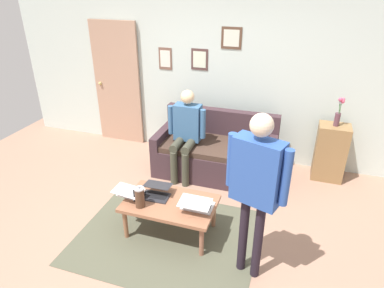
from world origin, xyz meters
name	(u,v)px	position (x,y,z in m)	size (l,w,h in m)	color
ground_plane	(172,236)	(0.00, 0.00, 0.00)	(7.68, 7.68, 0.00)	#9D7560
area_rug	(168,236)	(0.04, 0.02, 0.00)	(2.00, 1.57, 0.01)	#50513F
back_wall	(222,72)	(0.00, -2.20, 1.35)	(7.04, 0.11, 2.70)	silver
interior_door	(118,84)	(1.77, -2.11, 1.02)	(0.82, 0.09, 2.05)	tan
couch	(216,153)	(-0.11, -1.55, 0.31)	(1.71, 0.85, 0.88)	#3C292E
coffee_table	(170,205)	(0.04, -0.08, 0.37)	(1.02, 0.62, 0.42)	#925D42
laptop_left	(197,205)	(-0.28, -0.07, 0.46)	(0.34, 0.33, 0.14)	silver
laptop_center	(156,192)	(0.23, -0.15, 0.46)	(0.32, 0.30, 0.12)	#28282D
laptop_right	(131,193)	(0.49, -0.05, 0.46)	(0.37, 0.33, 0.12)	silver
french_press	(140,197)	(0.32, 0.09, 0.53)	(0.13, 0.11, 0.26)	#4C3323
side_shelf	(330,152)	(-1.69, -1.89, 0.41)	(0.42, 0.32, 0.83)	olive
flower_vase	(339,113)	(-1.70, -1.89, 1.01)	(0.09, 0.09, 0.41)	brown
person_standing	(256,179)	(-0.91, 0.23, 1.09)	(0.59, 0.31, 1.70)	black
person_seated	(186,130)	(0.28, -1.32, 0.73)	(0.55, 0.51, 1.28)	#3F3F31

